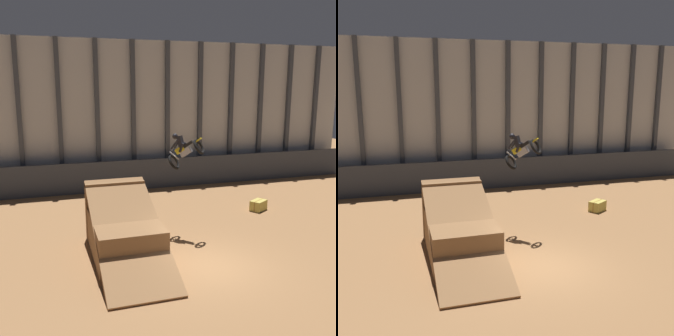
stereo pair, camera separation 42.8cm
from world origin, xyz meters
The scene contains 6 objects.
ground_plane centered at (0.00, 0.00, 0.00)m, with size 60.00×60.00×0.00m, color #996B42.
arena_back_wall centered at (0.00, 12.99, 4.77)m, with size 32.00×0.40×9.54m.
lower_barrier centered at (0.00, 11.87, 0.98)m, with size 31.36×0.20×1.96m.
dirt_ramp centered at (-2.83, 2.25, 0.91)m, with size 2.57×6.11×2.73m.
rider_bike_solo centered at (0.16, 3.45, 3.89)m, with size 1.72×1.66×1.67m.
hay_bale_trackside centered at (5.23, 5.51, 0.28)m, with size 1.08×0.98×0.57m.
Camera 1 is at (-5.58, -12.51, 6.61)m, focal length 42.00 mm.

